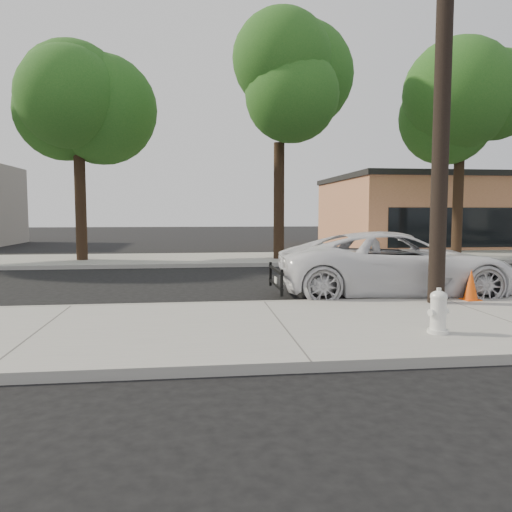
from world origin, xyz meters
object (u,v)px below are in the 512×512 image
at_px(fire_hydrant, 438,313).
at_px(traffic_cone, 471,285).
at_px(utility_pole, 443,83).
at_px(police_cruiser, 396,264).

bearing_deg(fire_hydrant, traffic_cone, 33.50).
relative_size(utility_pole, traffic_cone, 13.31).
distance_m(fire_hydrant, traffic_cone, 3.50).
relative_size(fire_hydrant, traffic_cone, 1.00).
distance_m(police_cruiser, fire_hydrant, 4.40).
height_order(utility_pole, fire_hydrant, utility_pole).
height_order(utility_pole, police_cruiser, utility_pole).
bearing_deg(utility_pole, police_cruiser, 96.14).
xyz_separation_m(police_cruiser, traffic_cone, (1.08, -1.50, -0.32)).
bearing_deg(utility_pole, fire_hydrant, -116.21).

